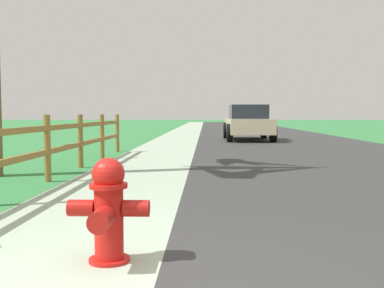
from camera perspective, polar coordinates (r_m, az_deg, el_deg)
name	(u,v)px	position (r m, az deg, el deg)	size (l,w,h in m)	color
ground_plane	(200,132)	(27.55, 1.09, 1.51)	(120.00, 120.00, 0.00)	#337D40
road_asphalt	(254,131)	(29.72, 7.90, 1.66)	(7.00, 66.00, 0.01)	#333333
curb_concrete	(156,131)	(29.74, -4.65, 1.68)	(6.00, 66.00, 0.01)	#A0B39C
grass_verge	(133,131)	(29.94, -7.51, 1.68)	(5.00, 66.00, 0.00)	#337D40
fire_hydrant	(108,209)	(3.44, -10.70, -8.19)	(0.62, 0.50, 0.80)	red
rail_fence	(47,143)	(7.70, -18.06, 0.07)	(0.11, 11.72, 1.12)	olive
parked_suv_beige	(248,123)	(19.45, 7.18, 2.74)	(2.01, 4.41, 1.52)	#C6B793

